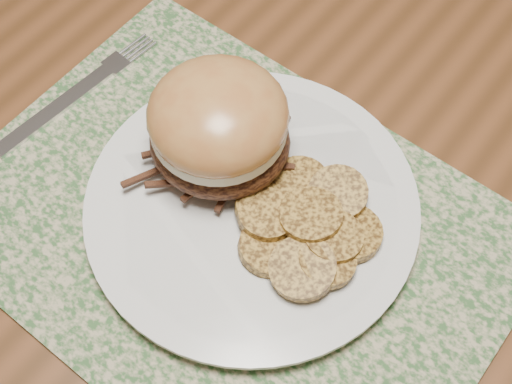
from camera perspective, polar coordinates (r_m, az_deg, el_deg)
ground at (r=1.34m, az=2.14°, el=-12.51°), size 3.50×3.50×0.00m
dining_table at (r=0.73m, az=3.83°, el=3.72°), size 1.50×0.90×0.75m
placemat at (r=0.59m, az=-2.03°, el=-2.94°), size 0.45×0.33×0.00m
dinner_plate at (r=0.59m, az=-0.33°, el=-1.20°), size 0.26×0.26×0.02m
pork_sandwich at (r=0.57m, az=-3.00°, el=5.28°), size 0.15×0.15×0.09m
roasted_potatoes at (r=0.56m, az=4.04°, el=-2.68°), size 0.14×0.14×0.03m
fork at (r=0.69m, az=-14.02°, el=7.76°), size 0.03×0.18×0.00m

